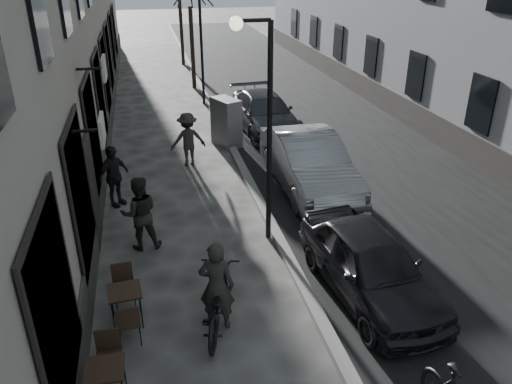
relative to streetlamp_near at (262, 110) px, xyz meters
name	(u,v)px	position (x,y,z in m)	size (l,w,h in m)	color
road	(298,111)	(4.02, 10.00, -3.16)	(7.30, 60.00, 0.00)	black
kerb	(215,115)	(0.37, 10.00, -3.10)	(0.25, 60.00, 0.12)	slate
streetlamp_near	(262,110)	(0.00, 0.00, 0.00)	(0.90, 0.28, 5.09)	black
streetlamp_far	(197,31)	(0.00, 12.00, 0.00)	(0.90, 0.28, 5.09)	black
bistro_set_b	(107,382)	(-3.38, -4.23, -2.73)	(0.59, 1.42, 0.84)	black
bistro_set_c	(126,303)	(-3.11, -2.41, -2.72)	(0.64, 1.47, 0.86)	black
utility_cabinet	(226,122)	(0.27, 6.49, -2.32)	(0.62, 1.12, 1.68)	slate
bicycle	(217,301)	(-1.49, -2.85, -2.62)	(0.71, 2.04, 1.07)	black
cyclist_rider	(217,286)	(-1.49, -2.85, -2.28)	(0.64, 0.42, 1.76)	#2B2825
pedestrian_near	(140,213)	(-2.78, 0.21, -2.27)	(0.86, 0.67, 1.77)	#272522
pedestrian_mid	(188,139)	(-1.22, 4.94, -2.29)	(1.12, 0.64, 1.74)	#2E2A28
pedestrian_far	(114,176)	(-3.43, 2.55, -2.31)	(1.00, 0.41, 1.70)	black
car_near	(370,264)	(1.58, -2.57, -2.47)	(1.62, 4.03, 1.37)	black
car_mid	(309,163)	(1.95, 2.40, -2.35)	(1.71, 4.90, 1.61)	gray
car_far	(264,113)	(1.97, 7.84, -2.47)	(1.92, 4.73, 1.37)	#33363C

